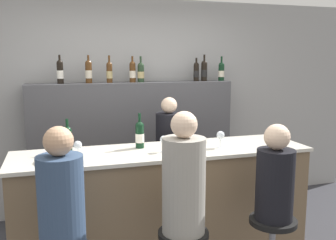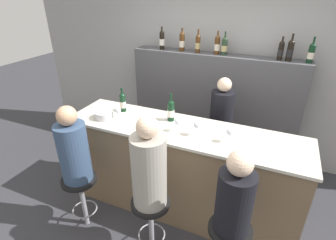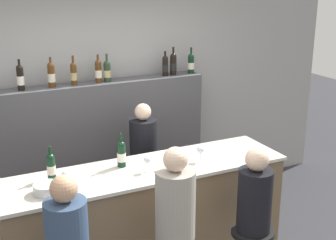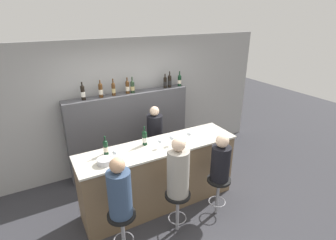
{
  "view_description": "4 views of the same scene",
  "coord_description": "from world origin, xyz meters",
  "px_view_note": "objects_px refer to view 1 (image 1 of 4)",
  "views": [
    {
      "loc": [
        -0.9,
        -2.73,
        1.88
      ],
      "look_at": [
        0.04,
        0.33,
        1.36
      ],
      "focal_mm": 40.0,
      "sensor_mm": 36.0,
      "label": 1
    },
    {
      "loc": [
        0.83,
        -1.95,
        2.42
      ],
      "look_at": [
        -0.12,
        0.23,
        1.21
      ],
      "focal_mm": 28.0,
      "sensor_mm": 36.0,
      "label": 2
    },
    {
      "loc": [
        -1.49,
        -3.19,
        2.74
      ],
      "look_at": [
        0.22,
        0.33,
        1.51
      ],
      "focal_mm": 50.0,
      "sensor_mm": 36.0,
      "label": 3
    },
    {
      "loc": [
        -1.63,
        -2.93,
        3.03
      ],
      "look_at": [
        0.1,
        0.22,
        1.54
      ],
      "focal_mm": 28.0,
      "sensor_mm": 36.0,
      "label": 4
    }
  ],
  "objects_px": {
    "wine_glass_3": "(220,136)",
    "guest_seated_middle": "(184,180)",
    "wine_bottle_counter_0": "(68,139)",
    "wine_glass_2": "(186,137)",
    "wine_bottle_backbar_3": "(133,72)",
    "bar_stool_right": "(272,236)",
    "wine_bottle_backbar_5": "(196,71)",
    "bartender": "(169,170)",
    "wine_bottle_counter_1": "(140,134)",
    "metal_bowl": "(57,156)",
    "wine_bottle_backbar_0": "(60,72)",
    "wine_bottle_backbar_4": "(141,72)",
    "wine_bottle_backbar_7": "(221,71)",
    "wine_bottle_backbar_2": "(109,72)",
    "guest_seated_right": "(275,178)",
    "wine_glass_0": "(78,146)",
    "wine_bottle_backbar_1": "(89,71)",
    "guest_seated_left": "(61,196)",
    "wine_glass_1": "(164,140)",
    "wine_bottle_backbar_6": "(204,71)"
  },
  "relations": [
    {
      "from": "wine_bottle_counter_1",
      "to": "wine_bottle_backbar_3",
      "type": "relative_size",
      "value": 1.03
    },
    {
      "from": "wine_bottle_backbar_7",
      "to": "guest_seated_right",
      "type": "relative_size",
      "value": 0.41
    },
    {
      "from": "wine_bottle_backbar_3",
      "to": "wine_glass_0",
      "type": "relative_size",
      "value": 2.14
    },
    {
      "from": "wine_bottle_counter_0",
      "to": "wine_glass_2",
      "type": "xyz_separation_m",
      "value": [
        0.98,
        -0.2,
        -0.0
      ]
    },
    {
      "from": "wine_bottle_backbar_1",
      "to": "guest_seated_middle",
      "type": "xyz_separation_m",
      "value": [
        0.45,
        -1.95,
        -0.7
      ]
    },
    {
      "from": "wine_glass_1",
      "to": "wine_bottle_counter_0",
      "type": "bearing_deg",
      "value": 165.26
    },
    {
      "from": "wine_bottle_backbar_7",
      "to": "wine_glass_3",
      "type": "bearing_deg",
      "value": -114.96
    },
    {
      "from": "wine_bottle_backbar_5",
      "to": "guest_seated_middle",
      "type": "height_order",
      "value": "wine_bottle_backbar_5"
    },
    {
      "from": "bar_stool_right",
      "to": "wine_bottle_backbar_4",
      "type": "bearing_deg",
      "value": 106.89
    },
    {
      "from": "metal_bowl",
      "to": "wine_bottle_backbar_5",
      "type": "bearing_deg",
      "value": 39.55
    },
    {
      "from": "wine_bottle_backbar_4",
      "to": "guest_seated_middle",
      "type": "xyz_separation_m",
      "value": [
        -0.15,
        -1.95,
        -0.69
      ]
    },
    {
      "from": "wine_bottle_backbar_0",
      "to": "metal_bowl",
      "type": "bearing_deg",
      "value": -93.3
    },
    {
      "from": "wine_bottle_backbar_5",
      "to": "bartender",
      "type": "relative_size",
      "value": 0.19
    },
    {
      "from": "wine_glass_1",
      "to": "guest_seated_middle",
      "type": "height_order",
      "value": "guest_seated_middle"
    },
    {
      "from": "wine_glass_3",
      "to": "guest_seated_middle",
      "type": "height_order",
      "value": "guest_seated_middle"
    },
    {
      "from": "wine_bottle_backbar_5",
      "to": "wine_glass_3",
      "type": "relative_size",
      "value": 1.89
    },
    {
      "from": "wine_bottle_backbar_4",
      "to": "wine_bottle_backbar_7",
      "type": "distance_m",
      "value": 1.04
    },
    {
      "from": "wine_bottle_counter_0",
      "to": "wine_bottle_backbar_0",
      "type": "bearing_deg",
      "value": 90.7
    },
    {
      "from": "guest_seated_left",
      "to": "wine_bottle_counter_1",
      "type": "bearing_deg",
      "value": 48.67
    },
    {
      "from": "wine_bottle_counter_1",
      "to": "wine_bottle_backbar_1",
      "type": "xyz_separation_m",
      "value": [
        -0.32,
        1.15,
        0.52
      ]
    },
    {
      "from": "wine_bottle_counter_0",
      "to": "metal_bowl",
      "type": "bearing_deg",
      "value": -110.95
    },
    {
      "from": "wine_bottle_backbar_0",
      "to": "bar_stool_right",
      "type": "xyz_separation_m",
      "value": [
        1.51,
        -1.95,
        -1.23
      ]
    },
    {
      "from": "wine_glass_3",
      "to": "wine_bottle_backbar_5",
      "type": "bearing_deg",
      "value": 77.79
    },
    {
      "from": "wine_glass_2",
      "to": "guest_seated_left",
      "type": "xyz_separation_m",
      "value": [
        -1.07,
        -0.59,
        -0.2
      ]
    },
    {
      "from": "wine_bottle_backbar_5",
      "to": "metal_bowl",
      "type": "height_order",
      "value": "wine_bottle_backbar_5"
    },
    {
      "from": "wine_bottle_backbar_3",
      "to": "wine_bottle_backbar_4",
      "type": "xyz_separation_m",
      "value": [
        0.1,
        0.0,
        -0.01
      ]
    },
    {
      "from": "wine_bottle_backbar_4",
      "to": "metal_bowl",
      "type": "relative_size",
      "value": 1.46
    },
    {
      "from": "bar_stool_right",
      "to": "wine_bottle_counter_0",
      "type": "bearing_deg",
      "value": 151.93
    },
    {
      "from": "wine_bottle_backbar_5",
      "to": "guest_seated_right",
      "type": "height_order",
      "value": "wine_bottle_backbar_5"
    },
    {
      "from": "wine_bottle_backbar_2",
      "to": "wine_glass_0",
      "type": "xyz_separation_m",
      "value": [
        -0.46,
        -1.36,
        -0.53
      ]
    },
    {
      "from": "wine_bottle_backbar_1",
      "to": "bartender",
      "type": "height_order",
      "value": "wine_bottle_backbar_1"
    },
    {
      "from": "wine_bottle_backbar_5",
      "to": "wine_glass_1",
      "type": "relative_size",
      "value": 2.03
    },
    {
      "from": "wine_glass_2",
      "to": "bar_stool_right",
      "type": "bearing_deg",
      "value": -49.36
    },
    {
      "from": "wine_bottle_backbar_7",
      "to": "guest_seated_left",
      "type": "distance_m",
      "value": 2.9
    },
    {
      "from": "wine_bottle_counter_1",
      "to": "guest_seated_left",
      "type": "relative_size",
      "value": 0.38
    },
    {
      "from": "wine_bottle_counter_0",
      "to": "wine_bottle_backbar_6",
      "type": "height_order",
      "value": "wine_bottle_backbar_6"
    },
    {
      "from": "guest_seated_left",
      "to": "wine_bottle_backbar_7",
      "type": "bearing_deg",
      "value": 43.97
    },
    {
      "from": "wine_bottle_backbar_0",
      "to": "guest_seated_middle",
      "type": "xyz_separation_m",
      "value": [
        0.77,
        -1.95,
        -0.7
      ]
    },
    {
      "from": "metal_bowl",
      "to": "guest_seated_right",
      "type": "bearing_deg",
      "value": -19.07
    },
    {
      "from": "wine_bottle_backbar_5",
      "to": "wine_bottle_counter_1",
      "type": "bearing_deg",
      "value": -130.42
    },
    {
      "from": "wine_bottle_backbar_4",
      "to": "guest_seated_right",
      "type": "xyz_separation_m",
      "value": [
        0.59,
        -1.95,
        -0.75
      ]
    },
    {
      "from": "wine_bottle_counter_0",
      "to": "wine_glass_1",
      "type": "distance_m",
      "value": 0.8
    },
    {
      "from": "bar_stool_right",
      "to": "wine_bottle_counter_1",
      "type": "bearing_deg",
      "value": 137.67
    },
    {
      "from": "wine_bottle_backbar_3",
      "to": "wine_glass_3",
      "type": "height_order",
      "value": "wine_bottle_backbar_3"
    },
    {
      "from": "wine_bottle_counter_1",
      "to": "wine_bottle_backbar_2",
      "type": "bearing_deg",
      "value": 94.33
    },
    {
      "from": "wine_bottle_backbar_0",
      "to": "wine_bottle_backbar_4",
      "type": "height_order",
      "value": "wine_bottle_backbar_0"
    },
    {
      "from": "wine_bottle_counter_0",
      "to": "guest_seated_left",
      "type": "bearing_deg",
      "value": -95.85
    },
    {
      "from": "wine_bottle_backbar_2",
      "to": "guest_seated_left",
      "type": "distance_m",
      "value": 2.17
    },
    {
      "from": "wine_bottle_counter_1",
      "to": "bartender",
      "type": "bearing_deg",
      "value": 51.49
    },
    {
      "from": "wine_bottle_backbar_7",
      "to": "wine_bottle_backbar_2",
      "type": "bearing_deg",
      "value": -180.0
    }
  ]
}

